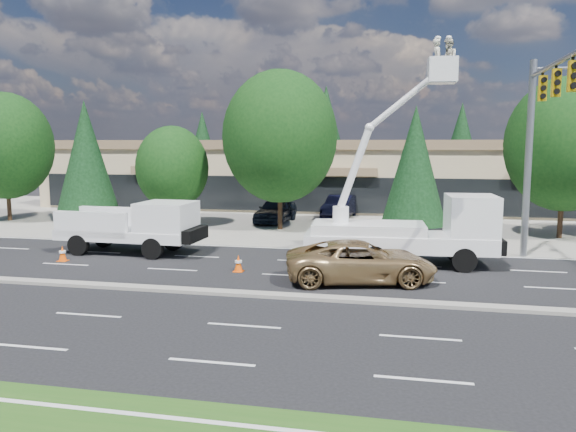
% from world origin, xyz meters
% --- Properties ---
extents(ground, '(140.00, 140.00, 0.00)m').
position_xyz_m(ground, '(0.00, 0.00, 0.00)').
color(ground, black).
rests_on(ground, ground).
extents(concrete_apron, '(140.00, 22.00, 0.01)m').
position_xyz_m(concrete_apron, '(0.00, 20.00, 0.01)').
color(concrete_apron, gray).
rests_on(concrete_apron, ground).
extents(road_median, '(120.00, 0.55, 0.12)m').
position_xyz_m(road_median, '(0.00, 0.00, 0.06)').
color(road_median, gray).
rests_on(road_median, ground).
extents(strip_mall, '(50.40, 15.40, 5.50)m').
position_xyz_m(strip_mall, '(0.00, 29.97, 2.83)').
color(strip_mall, tan).
rests_on(strip_mall, ground).
extents(tree_front_a, '(6.26, 6.26, 8.68)m').
position_xyz_m(tree_front_a, '(-22.00, 15.00, 5.08)').
color(tree_front_a, '#332114').
rests_on(tree_front_a, ground).
extents(tree_front_b, '(4.07, 4.07, 8.02)m').
position_xyz_m(tree_front_b, '(-16.00, 15.00, 4.30)').
color(tree_front_b, '#332114').
rests_on(tree_front_b, ground).
extents(tree_front_c, '(4.59, 4.59, 6.37)m').
position_xyz_m(tree_front_c, '(-10.00, 15.00, 3.73)').
color(tree_front_c, '#332114').
rests_on(tree_front_c, ground).
extents(tree_front_d, '(6.97, 6.97, 9.66)m').
position_xyz_m(tree_front_d, '(-3.00, 15.00, 5.66)').
color(tree_front_d, '#332114').
rests_on(tree_front_d, ground).
extents(tree_front_e, '(3.77, 3.77, 7.42)m').
position_xyz_m(tree_front_e, '(5.00, 15.00, 3.98)').
color(tree_front_e, '#332114').
rests_on(tree_front_e, ground).
extents(tree_front_f, '(6.41, 6.41, 8.89)m').
position_xyz_m(tree_front_f, '(13.00, 15.00, 5.20)').
color(tree_front_f, '#332114').
rests_on(tree_front_f, ground).
extents(tree_back_a, '(4.46, 4.46, 8.79)m').
position_xyz_m(tree_back_a, '(-18.00, 42.00, 4.71)').
color(tree_back_a, '#332114').
rests_on(tree_back_a, ground).
extents(tree_back_b, '(5.76, 5.76, 11.34)m').
position_xyz_m(tree_back_b, '(-4.00, 42.00, 6.09)').
color(tree_back_b, '#332114').
rests_on(tree_back_b, ground).
extents(tree_back_c, '(4.75, 4.75, 9.36)m').
position_xyz_m(tree_back_c, '(10.00, 42.00, 5.02)').
color(tree_back_c, '#332114').
rests_on(tree_back_c, ground).
extents(signal_mast, '(2.76, 10.16, 9.00)m').
position_xyz_m(signal_mast, '(10.03, 7.04, 6.06)').
color(signal_mast, gray).
rests_on(signal_mast, ground).
extents(utility_pickup, '(6.65, 2.77, 2.52)m').
position_xyz_m(utility_pickup, '(-8.09, 6.19, 1.04)').
color(utility_pickup, white).
rests_on(utility_pickup, ground).
extents(bucket_truck, '(8.22, 3.07, 9.67)m').
position_xyz_m(bucket_truck, '(4.90, 6.24, 2.01)').
color(bucket_truck, white).
rests_on(bucket_truck, ground).
extents(traffic_cone_a, '(0.40, 0.40, 0.70)m').
position_xyz_m(traffic_cone_a, '(-10.54, 3.83, 0.34)').
color(traffic_cone_a, '#FF5508').
rests_on(traffic_cone_a, ground).
extents(traffic_cone_b, '(0.40, 0.40, 0.70)m').
position_xyz_m(traffic_cone_b, '(-2.18, 3.46, 0.34)').
color(traffic_cone_b, '#FF5508').
rests_on(traffic_cone_b, ground).
extents(traffic_cone_c, '(0.40, 0.40, 0.70)m').
position_xyz_m(traffic_cone_c, '(0.30, 3.31, 0.34)').
color(traffic_cone_c, '#FF5508').
rests_on(traffic_cone_c, ground).
extents(minivan, '(6.14, 3.79, 1.59)m').
position_xyz_m(minivan, '(2.91, 2.75, 0.79)').
color(minivan, '#A07E4D').
rests_on(minivan, ground).
extents(parked_car_west, '(2.34, 4.94, 1.63)m').
position_xyz_m(parked_car_west, '(-3.95, 17.86, 0.81)').
color(parked_car_west, black).
rests_on(parked_car_west, ground).
extents(parked_car_east, '(2.23, 5.03, 1.61)m').
position_xyz_m(parked_car_east, '(0.00, 21.00, 0.80)').
color(parked_car_east, black).
rests_on(parked_car_east, ground).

